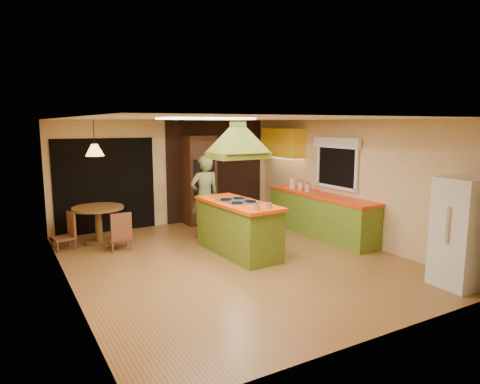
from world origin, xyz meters
TOP-DOWN VIEW (x-y plane):
  - ground at (0.00, 0.00)m, footprint 6.50×6.50m
  - room_walls at (0.00, 0.00)m, footprint 5.50×6.50m
  - ceiling_plane at (0.00, 0.00)m, footprint 6.50×6.50m
  - brick_panel at (1.25, 3.23)m, footprint 2.64×0.03m
  - nook_opening at (-1.50, 3.23)m, footprint 2.20×0.03m
  - right_counter at (2.45, 0.60)m, footprint 0.62×3.05m
  - upper_cabinets at (2.57, 2.20)m, footprint 0.34×1.40m
  - window_right at (2.70, 0.40)m, footprint 0.12×1.35m
  - fluor_panel at (-1.10, -1.20)m, footprint 1.20×0.60m
  - kitchen_island at (0.25, 0.33)m, footprint 0.89×2.02m
  - range_hood at (0.25, 0.33)m, footprint 1.01×0.73m
  - man at (0.20, 1.67)m, footprint 0.66×0.44m
  - refrigerator at (2.35, -2.73)m, footprint 0.72×0.68m
  - wall_oven at (0.65, 2.95)m, footprint 0.72×0.61m
  - dining_table at (-1.86, 2.34)m, footprint 1.01×1.01m
  - chair_left at (-2.56, 2.24)m, footprint 0.46×0.46m
  - chair_near at (-1.61, 1.69)m, footprint 0.41×0.41m
  - pendant_lamp at (-1.86, 2.34)m, footprint 0.39×0.39m
  - canister_large at (2.40, 1.52)m, footprint 0.17×0.17m
  - canister_medium at (2.40, 1.23)m, footprint 0.15×0.15m
  - canister_small at (2.40, 0.97)m, footprint 0.15×0.15m

SIDE VIEW (x-z plane):
  - ground at x=0.00m, z-range 0.00..0.00m
  - chair_left at x=-2.56m, z-range 0.00..0.71m
  - chair_near at x=-1.61m, z-range 0.00..0.75m
  - right_counter at x=2.45m, z-range 0.00..0.92m
  - kitchen_island at x=0.25m, z-range 0.00..1.00m
  - dining_table at x=-1.86m, z-range 0.15..0.91m
  - refrigerator at x=2.35m, z-range 0.00..1.65m
  - man at x=0.20m, z-range 0.00..1.77m
  - canister_small at x=2.40m, z-range 0.92..1.08m
  - canister_medium at x=2.40m, z-range 0.92..1.09m
  - canister_large at x=2.40m, z-range 0.92..1.16m
  - nook_opening at x=-1.50m, z-range 0.00..2.10m
  - wall_oven at x=0.65m, z-range 0.00..2.14m
  - room_walls at x=0.00m, z-range -2.00..4.50m
  - brick_panel at x=1.25m, z-range 0.00..2.50m
  - window_right at x=2.70m, z-range 1.24..2.30m
  - pendant_lamp at x=-1.86m, z-range 1.78..2.02m
  - upper_cabinets at x=2.57m, z-range 1.60..2.30m
  - range_hood at x=0.25m, z-range 1.86..2.65m
  - fluor_panel at x=-1.10m, z-range 2.47..2.50m
  - ceiling_plane at x=0.00m, z-range 2.50..2.50m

